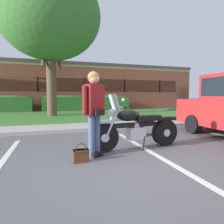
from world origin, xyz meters
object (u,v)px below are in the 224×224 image
object	(u,v)px
shade_tree	(50,17)
hedge_center_left	(64,103)
hedge_left	(11,104)
hedge_center_right	(110,102)
rider_person	(94,107)
handbag	(81,154)
brick_building	(75,88)
motorcycle	(140,127)

from	to	relation	value
shade_tree	hedge_center_left	bearing A→B (deg)	74.11
hedge_left	hedge_center_right	world-z (taller)	same
rider_person	handbag	size ratio (longest dim) A/B	4.74
shade_tree	hedge_center_right	bearing A→B (deg)	37.91
hedge_left	rider_person	bearing A→B (deg)	-75.28
hedge_center_left	brick_building	distance (m)	6.41
hedge_center_left	handbag	bearing A→B (deg)	-94.04
handbag	hedge_center_left	distance (m)	12.39
hedge_left	hedge_center_left	bearing A→B (deg)	0.00
handbag	hedge_left	world-z (taller)	hedge_left
handbag	shade_tree	bearing A→B (deg)	91.24
handbag	shade_tree	size ratio (longest dim) A/B	0.04
rider_person	hedge_center_right	size ratio (longest dim) A/B	0.55
shade_tree	hedge_center_right	distance (m)	7.85
hedge_center_left	brick_building	bearing A→B (deg)	74.27
handbag	brick_building	xyz separation A→B (m)	(2.57, 18.37, 1.86)
handbag	brick_building	size ratio (longest dim) A/B	0.02
shade_tree	hedge_left	distance (m)	6.78
handbag	brick_building	distance (m)	18.65
motorcycle	hedge_center_left	distance (m)	11.80
motorcycle	hedge_center_right	world-z (taller)	motorcycle
motorcycle	rider_person	world-z (taller)	rider_person
hedge_left	motorcycle	bearing A→B (deg)	-69.88
hedge_center_left	hedge_center_right	xyz separation A→B (m)	(3.72, -0.00, 0.00)
shade_tree	hedge_center_right	size ratio (longest dim) A/B	2.64
handbag	hedge_center_right	distance (m)	13.18
motorcycle	brick_building	bearing A→B (deg)	86.47
motorcycle	hedge_center_left	size ratio (longest dim) A/B	0.67
brick_building	hedge_left	bearing A→B (deg)	-131.93
handbag	hedge_left	xyz separation A→B (m)	(-2.84, 12.35, 0.51)
handbag	hedge_left	distance (m)	12.68
hedge_left	hedge_center_right	distance (m)	7.43
motorcycle	hedge_left	xyz separation A→B (m)	(-4.32, 11.78, 0.16)
rider_person	hedge_left	world-z (taller)	rider_person
motorcycle	hedge_left	world-z (taller)	motorcycle
handbag	hedge_center_right	bearing A→B (deg)	69.62
hedge_center_right	motorcycle	bearing A→B (deg)	-104.82
hedge_left	hedge_center_left	distance (m)	3.72
rider_person	hedge_center_left	distance (m)	12.08
hedge_center_left	brick_building	size ratio (longest dim) A/B	0.16
rider_person	motorcycle	bearing A→B (deg)	13.56
motorcycle	hedge_center_right	xyz separation A→B (m)	(3.12, 11.78, 0.16)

